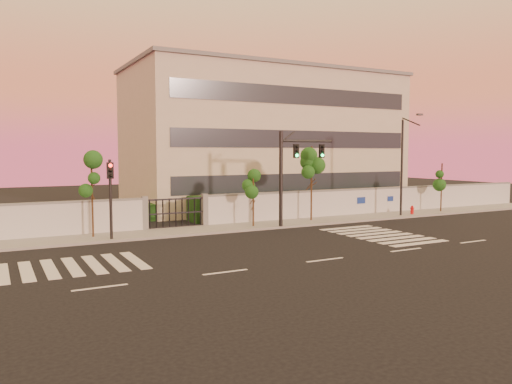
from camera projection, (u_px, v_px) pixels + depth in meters
ground at (325, 260)px, 22.78m from camera, size 120.00×120.00×0.00m
sidewalk at (228, 228)px, 32.02m from camera, size 60.00×3.00×0.15m
perimeter_wall at (220, 210)px, 33.31m from camera, size 60.00×0.36×2.20m
hedge_row at (218, 209)px, 36.24m from camera, size 41.00×4.25×1.80m
institutional_building at (264, 139)px, 45.87m from camera, size 24.40×12.40×12.25m
road_markings at (256, 249)px, 25.35m from camera, size 57.00×7.62×0.02m
street_tree_c at (92, 176)px, 27.97m from camera, size 1.31×1.04×4.90m
street_tree_d at (253, 187)px, 32.22m from camera, size 1.39×1.11×3.60m
street_tree_e at (312, 167)px, 34.97m from camera, size 1.55×1.23×5.33m
street_tree_f at (442, 176)px, 40.36m from camera, size 1.34×1.07×4.05m
traffic_signal_main at (292, 167)px, 32.33m from camera, size 3.96×0.53×6.27m
traffic_signal_secondary at (110, 190)px, 27.27m from camera, size 0.35×0.34×4.53m
streetlight_east at (403, 162)px, 37.50m from camera, size 0.46×1.86×7.71m
fire_hydrant at (412, 211)px, 38.65m from camera, size 0.31×0.30×0.81m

